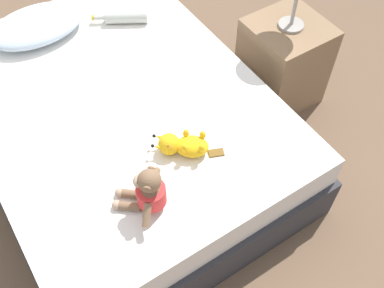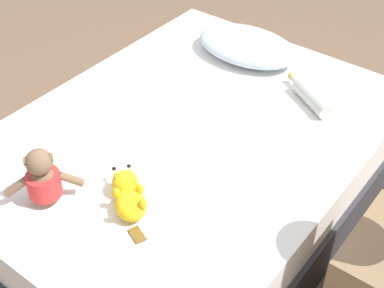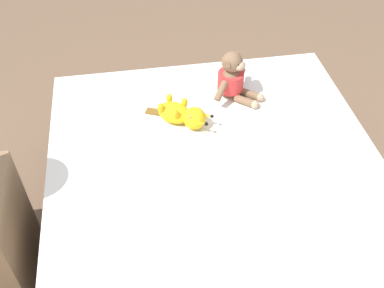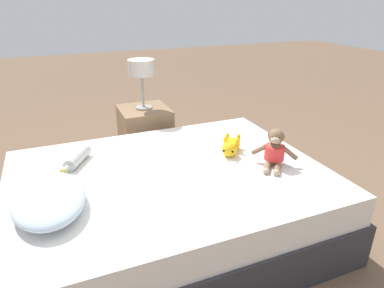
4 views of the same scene
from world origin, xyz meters
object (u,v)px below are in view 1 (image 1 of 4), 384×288
at_px(plush_monkey, 148,192).
at_px(plush_yellow_creature, 182,145).
at_px(bed, 121,126).
at_px(pillow, 36,26).
at_px(glass_bottle, 125,17).
at_px(nightstand, 283,63).

bearing_deg(plush_monkey, plush_yellow_creature, 31.15).
xyz_separation_m(bed, pillow, (-0.14, 0.66, 0.29)).
xyz_separation_m(plush_monkey, plush_yellow_creature, (0.26, 0.16, -0.05)).
relative_size(bed, glass_bottle, 6.28).
relative_size(plush_yellow_creature, nightstand, 0.55).
xyz_separation_m(bed, plush_monkey, (-0.16, -0.63, 0.33)).
distance_m(plush_monkey, glass_bottle, 1.22).
relative_size(bed, pillow, 3.50).
height_order(plush_yellow_creature, nightstand, plush_yellow_creature).
distance_m(pillow, plush_yellow_creature, 1.16).
bearing_deg(bed, plush_yellow_creature, -78.30).
height_order(plush_monkey, nightstand, plush_monkey).
height_order(plush_monkey, plush_yellow_creature, plush_monkey).
bearing_deg(plush_monkey, bed, 75.58).
xyz_separation_m(plush_monkey, nightstand, (1.18, 0.50, -0.28)).
bearing_deg(pillow, nightstand, -34.39).
height_order(bed, nightstand, nightstand).
bearing_deg(glass_bottle, plush_yellow_creature, -103.00).
relative_size(plush_yellow_creature, glass_bottle, 0.98).
height_order(plush_yellow_creature, glass_bottle, plush_yellow_creature).
distance_m(pillow, plush_monkey, 1.30).
xyz_separation_m(plush_monkey, glass_bottle, (0.48, 1.12, -0.06)).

